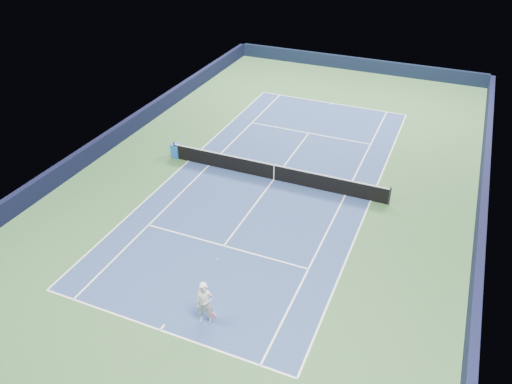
% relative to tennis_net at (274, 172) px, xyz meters
% --- Properties ---
extents(ground, '(40.00, 40.00, 0.00)m').
position_rel_tennis_net_xyz_m(ground, '(0.00, 0.00, -0.50)').
color(ground, '#30572F').
rests_on(ground, ground).
extents(wall_far, '(22.00, 0.35, 1.10)m').
position_rel_tennis_net_xyz_m(wall_far, '(0.00, 19.82, 0.05)').
color(wall_far, black).
rests_on(wall_far, ground).
extents(wall_right, '(0.35, 40.00, 1.10)m').
position_rel_tennis_net_xyz_m(wall_right, '(10.82, 0.00, 0.05)').
color(wall_right, black).
rests_on(wall_right, ground).
extents(wall_left, '(0.35, 40.00, 1.10)m').
position_rel_tennis_net_xyz_m(wall_left, '(-10.82, 0.00, 0.05)').
color(wall_left, black).
rests_on(wall_left, ground).
extents(court_surface, '(10.97, 23.77, 0.01)m').
position_rel_tennis_net_xyz_m(court_surface, '(0.00, 0.00, -0.50)').
color(court_surface, navy).
rests_on(court_surface, ground).
extents(baseline_far, '(10.97, 0.08, 0.00)m').
position_rel_tennis_net_xyz_m(baseline_far, '(0.00, 11.88, -0.50)').
color(baseline_far, white).
rests_on(baseline_far, ground).
extents(baseline_near, '(10.97, 0.08, 0.00)m').
position_rel_tennis_net_xyz_m(baseline_near, '(0.00, -11.88, -0.50)').
color(baseline_near, white).
rests_on(baseline_near, ground).
extents(sideline_doubles_right, '(0.08, 23.77, 0.00)m').
position_rel_tennis_net_xyz_m(sideline_doubles_right, '(5.49, 0.00, -0.50)').
color(sideline_doubles_right, white).
rests_on(sideline_doubles_right, ground).
extents(sideline_doubles_left, '(0.08, 23.77, 0.00)m').
position_rel_tennis_net_xyz_m(sideline_doubles_left, '(-5.49, 0.00, -0.50)').
color(sideline_doubles_left, white).
rests_on(sideline_doubles_left, ground).
extents(sideline_singles_right, '(0.08, 23.77, 0.00)m').
position_rel_tennis_net_xyz_m(sideline_singles_right, '(4.12, 0.00, -0.50)').
color(sideline_singles_right, white).
rests_on(sideline_singles_right, ground).
extents(sideline_singles_left, '(0.08, 23.77, 0.00)m').
position_rel_tennis_net_xyz_m(sideline_singles_left, '(-4.12, 0.00, -0.50)').
color(sideline_singles_left, white).
rests_on(sideline_singles_left, ground).
extents(service_line_far, '(8.23, 0.08, 0.00)m').
position_rel_tennis_net_xyz_m(service_line_far, '(0.00, 6.40, -0.50)').
color(service_line_far, white).
rests_on(service_line_far, ground).
extents(service_line_near, '(8.23, 0.08, 0.00)m').
position_rel_tennis_net_xyz_m(service_line_near, '(0.00, -6.40, -0.50)').
color(service_line_near, white).
rests_on(service_line_near, ground).
extents(center_service_line, '(0.08, 12.80, 0.00)m').
position_rel_tennis_net_xyz_m(center_service_line, '(0.00, 0.00, -0.50)').
color(center_service_line, white).
rests_on(center_service_line, ground).
extents(center_mark_far, '(0.08, 0.30, 0.00)m').
position_rel_tennis_net_xyz_m(center_mark_far, '(0.00, 11.73, -0.50)').
color(center_mark_far, white).
rests_on(center_mark_far, ground).
extents(center_mark_near, '(0.08, 0.30, 0.00)m').
position_rel_tennis_net_xyz_m(center_mark_near, '(0.00, -11.73, -0.50)').
color(center_mark_near, white).
rests_on(center_mark_near, ground).
extents(tennis_net, '(12.90, 0.10, 1.07)m').
position_rel_tennis_net_xyz_m(tennis_net, '(0.00, 0.00, 0.00)').
color(tennis_net, black).
rests_on(tennis_net, ground).
extents(sponsor_cube, '(0.60, 0.51, 0.85)m').
position_rel_tennis_net_xyz_m(sponsor_cube, '(-6.40, 0.18, -0.08)').
color(sponsor_cube, blue).
rests_on(sponsor_cube, ground).
extents(tennis_player, '(0.89, 1.36, 2.40)m').
position_rel_tennis_net_xyz_m(tennis_player, '(1.38, -10.77, 0.44)').
color(tennis_player, silver).
rests_on(tennis_player, ground).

